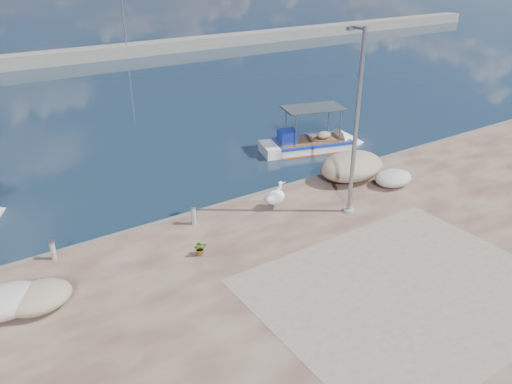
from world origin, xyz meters
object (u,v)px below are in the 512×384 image
at_px(pelican, 276,197).
at_px(lamp_post, 355,131).
at_px(bollard_near, 194,214).
at_px(boat_right, 311,146).

height_order(pelican, lamp_post, lamp_post).
bearing_deg(bollard_near, boat_right, 26.38).
distance_m(boat_right, lamp_post, 8.83).
xyz_separation_m(boat_right, lamp_post, (-3.86, -7.09, 3.58)).
bearing_deg(pelican, bollard_near, 155.73).
distance_m(boat_right, bollard_near, 10.54).
bearing_deg(boat_right, lamp_post, -102.67).
height_order(lamp_post, bollard_near, lamp_post).
relative_size(lamp_post, bollard_near, 9.29).
relative_size(boat_right, pelican, 5.31).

